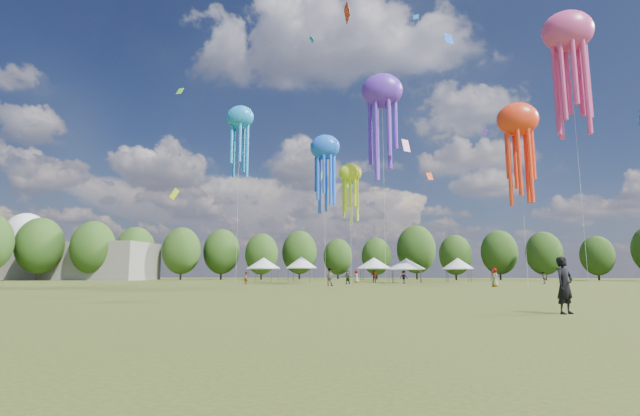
# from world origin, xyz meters

# --- Properties ---
(ground) EXTENTS (300.00, 300.00, 0.00)m
(ground) POSITION_xyz_m (0.00, 0.00, 0.00)
(ground) COLOR #384416
(ground) RESTS_ON ground
(observer_main) EXTENTS (0.76, 0.72, 1.75)m
(observer_main) POSITION_xyz_m (7.41, -2.01, 0.87)
(observer_main) COLOR black
(observer_main) RESTS_ON ground
(spectator_near) EXTENTS (1.06, 0.93, 1.85)m
(spectator_near) POSITION_xyz_m (-5.39, 30.35, 0.92)
(spectator_near) COLOR gray
(spectator_near) RESTS_ON ground
(spectators_far) EXTENTS (37.71, 21.08, 1.85)m
(spectators_far) POSITION_xyz_m (1.57, 43.19, 0.86)
(spectators_far) COLOR gray
(spectators_far) RESTS_ON ground
(festival_tents) EXTENTS (35.86, 13.66, 4.06)m
(festival_tents) POSITION_xyz_m (-5.21, 55.34, 2.96)
(festival_tents) COLOR #47474C
(festival_tents) RESTS_ON ground
(show_kites) EXTENTS (48.29, 19.12, 32.48)m
(show_kites) POSITION_xyz_m (6.87, 36.15, 21.50)
(show_kites) COLOR blue
(show_kites) RESTS_ON ground
(small_kites) EXTENTS (79.79, 54.29, 45.25)m
(small_kites) POSITION_xyz_m (2.69, 42.26, 30.01)
(small_kites) COLOR blue
(small_kites) RESTS_ON ground
(treeline) EXTENTS (201.57, 95.24, 13.43)m
(treeline) POSITION_xyz_m (-3.87, 62.51, 6.54)
(treeline) COLOR #38281C
(treeline) RESTS_ON ground
(hangar) EXTENTS (40.00, 12.00, 8.00)m
(hangar) POSITION_xyz_m (-72.00, 72.00, 4.00)
(hangar) COLOR gray
(hangar) RESTS_ON ground
(radome) EXTENTS (9.00, 9.00, 16.00)m
(radome) POSITION_xyz_m (-88.00, 78.00, 9.99)
(radome) COLOR white
(radome) RESTS_ON ground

